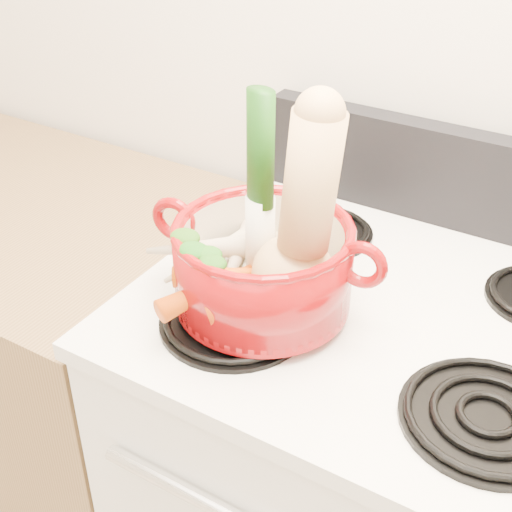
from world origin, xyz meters
The scene contains 21 objects.
wall_back centered at (0.00, 1.75, 1.30)m, with size 3.50×0.02×2.60m, color white.
stove_body centered at (0.00, 1.40, 0.46)m, with size 0.76×0.65×0.92m, color silver.
cooktop centered at (0.00, 1.40, 0.93)m, with size 0.78×0.67×0.03m, color silver.
control_backsplash centered at (0.00, 1.70, 1.04)m, with size 0.76×0.05×0.18m, color black.
burner_front_left centered at (-0.19, 1.24, 0.96)m, with size 0.22×0.22×0.02m, color black.
burner_front_right centered at (0.19, 1.24, 0.96)m, with size 0.22×0.22×0.02m, color black.
burner_back_left centered at (-0.19, 1.54, 0.96)m, with size 0.17×0.17×0.02m, color black.
dutch_oven centered at (-0.17, 1.29, 1.03)m, with size 0.26×0.26×0.13m, color maroon.
pot_handle_left centered at (-0.32, 1.27, 1.08)m, with size 0.07×0.07×0.02m, color maroon.
pot_handle_right centered at (-0.02, 1.31, 1.08)m, with size 0.07×0.07×0.02m, color maroon.
squash centered at (-0.11, 1.28, 1.14)m, with size 0.12×0.12×0.30m, color #DDB971, non-canonical shape.
leek centered at (-0.19, 1.31, 1.15)m, with size 0.05×0.05×0.31m, color white.
ginger centered at (-0.17, 1.39, 1.02)m, with size 0.09×0.06×0.05m, color tan.
parsnip_0 centered at (-0.20, 1.31, 1.02)m, with size 0.04×0.04×0.21m, color beige.
parsnip_1 centered at (-0.26, 1.29, 1.02)m, with size 0.04×0.04×0.18m, color #F0E9C3.
parsnip_2 centered at (-0.23, 1.33, 1.03)m, with size 0.04×0.04×0.19m, color beige.
parsnip_3 centered at (-0.27, 1.29, 1.04)m, with size 0.04×0.04×0.20m, color beige.
carrot_0 centered at (-0.17, 1.26, 1.01)m, with size 0.03×0.03×0.15m, color #C55809.
carrot_1 centered at (-0.22, 1.22, 1.02)m, with size 0.04×0.04×0.17m, color #CA540A.
carrot_2 centered at (-0.17, 1.24, 1.02)m, with size 0.03×0.03×0.16m, color #C13F09.
carrot_3 centered at (-0.20, 1.24, 1.03)m, with size 0.03×0.03×0.15m, color #BE4509.
Camera 1 is at (0.27, 0.54, 1.62)m, focal length 50.00 mm.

